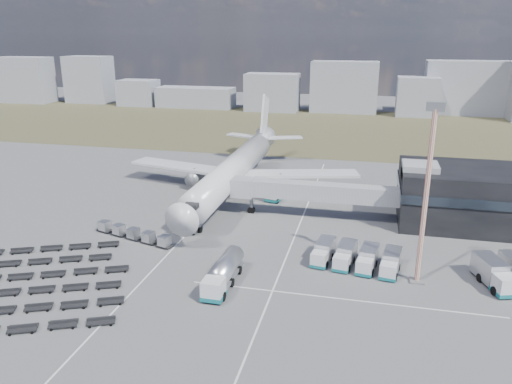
# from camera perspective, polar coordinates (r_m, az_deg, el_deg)

# --- Properties ---
(ground) EXTENTS (420.00, 420.00, 0.00)m
(ground) POSITION_cam_1_polar(r_m,az_deg,el_deg) (78.31, -8.57, -7.05)
(ground) COLOR #565659
(ground) RESTS_ON ground
(grass_strip) EXTENTS (420.00, 90.00, 0.01)m
(grass_strip) POSITION_cam_1_polar(r_m,az_deg,el_deg) (180.81, 4.29, 7.41)
(grass_strip) COLOR #4B4B2D
(grass_strip) RESTS_ON ground
(lane_markings) EXTENTS (47.12, 110.00, 0.01)m
(lane_markings) POSITION_cam_1_polar(r_m,az_deg,el_deg) (78.10, -1.02, -6.90)
(lane_markings) COLOR silver
(lane_markings) RESTS_ON ground
(terminal) EXTENTS (30.40, 16.40, 11.00)m
(terminal) POSITION_cam_1_polar(r_m,az_deg,el_deg) (96.03, 24.87, -0.46)
(terminal) COLOR black
(terminal) RESTS_ON ground
(jet_bridge) EXTENTS (30.30, 3.80, 7.05)m
(jet_bridge) POSITION_cam_1_polar(r_m,az_deg,el_deg) (91.19, 5.38, 0.13)
(jet_bridge) COLOR #939399
(jet_bridge) RESTS_ON ground
(airliner) EXTENTS (51.59, 64.53, 17.62)m
(airliner) POSITION_cam_1_polar(r_m,az_deg,el_deg) (105.44, -2.30, 2.78)
(airliner) COLOR silver
(airliner) RESTS_ON ground
(skyline) EXTENTS (292.58, 24.12, 25.42)m
(skyline) POSITION_cam_1_polar(r_m,az_deg,el_deg) (215.74, 10.80, 11.55)
(skyline) COLOR #91939E
(skyline) RESTS_ON ground
(fuel_tanker) EXTENTS (2.98, 11.07, 3.56)m
(fuel_tanker) POSITION_cam_1_polar(r_m,az_deg,el_deg) (68.06, -3.76, -9.22)
(fuel_tanker) COLOR silver
(fuel_tanker) RESTS_ON ground
(pushback_tug) EXTENTS (3.57, 2.63, 1.45)m
(pushback_tug) POSITION_cam_1_polar(r_m,az_deg,el_deg) (85.53, -7.91, -4.28)
(pushback_tug) COLOR silver
(pushback_tug) RESTS_ON ground
(catering_truck) EXTENTS (4.34, 7.33, 3.15)m
(catering_truck) POSITION_cam_1_polar(r_m,az_deg,el_deg) (102.04, 2.47, 0.10)
(catering_truck) COLOR silver
(catering_truck) RESTS_ON ground
(service_trucks_near) EXTENTS (13.06, 8.55, 2.70)m
(service_trucks_near) POSITION_cam_1_polar(r_m,az_deg,el_deg) (74.54, 11.39, -7.31)
(service_trucks_near) COLOR silver
(service_trucks_near) RESTS_ON ground
(service_trucks_far) EXTENTS (8.78, 9.62, 3.20)m
(service_trucks_far) POSITION_cam_1_polar(r_m,az_deg,el_deg) (75.95, 26.86, -8.28)
(service_trucks_far) COLOR silver
(service_trucks_far) RESTS_ON ground
(uld_row) EXTENTS (15.49, 6.07, 1.72)m
(uld_row) POSITION_cam_1_polar(r_m,az_deg,el_deg) (84.80, -13.83, -4.63)
(uld_row) COLOR black
(uld_row) RESTS_ON ground
(floodlight_mast) EXTENTS (2.34, 1.89, 24.52)m
(floodlight_mast) POSITION_cam_1_polar(r_m,az_deg,el_deg) (68.31, 18.85, -0.53)
(floodlight_mast) COLOR #B9461D
(floodlight_mast) RESTS_ON ground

